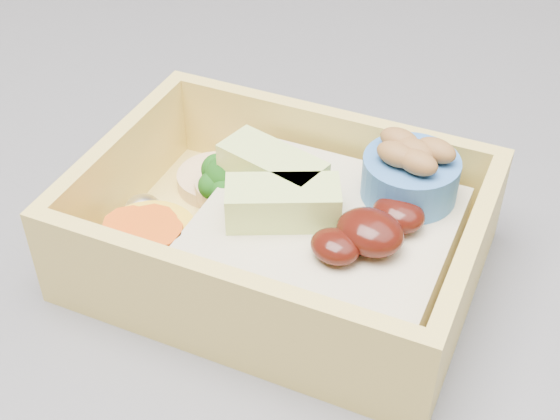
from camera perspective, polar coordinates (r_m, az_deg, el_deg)
The scene contains 1 object.
bento_box at distance 0.40m, azimuth 0.92°, elevation -1.51°, with size 0.23×0.19×0.07m.
Camera 1 is at (0.06, -0.34, 1.21)m, focal length 50.00 mm.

